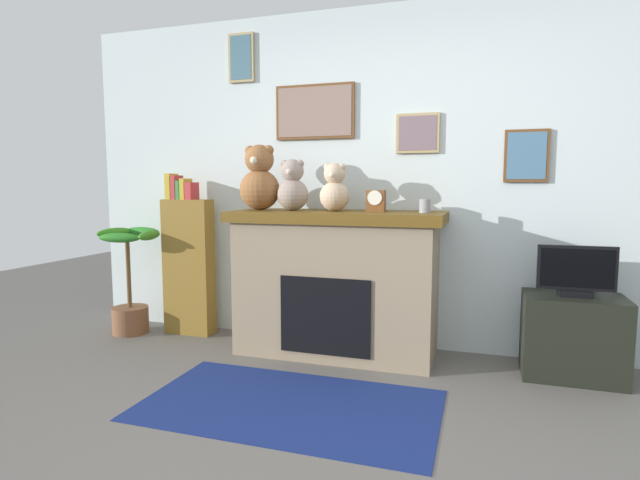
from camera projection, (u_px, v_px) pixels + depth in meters
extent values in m
plane|color=#625D58|center=(300.00, 479.00, 2.17)|extent=(12.00, 12.00, 0.00)
cube|color=silver|center=(388.00, 180.00, 3.92)|extent=(5.20, 0.12, 2.60)
cube|color=brown|center=(315.00, 112.00, 3.96)|extent=(0.64, 0.02, 0.42)
cube|color=#866C61|center=(314.00, 112.00, 3.95)|extent=(0.60, 0.00, 0.38)
cube|color=tan|center=(418.00, 133.00, 3.74)|extent=(0.32, 0.02, 0.29)
cube|color=slate|center=(417.00, 133.00, 3.73)|extent=(0.28, 0.00, 0.25)
cube|color=brown|center=(526.00, 156.00, 3.53)|extent=(0.30, 0.02, 0.37)
cube|color=teal|center=(527.00, 156.00, 3.52)|extent=(0.26, 0.00, 0.33)
cube|color=tan|center=(241.00, 58.00, 4.11)|extent=(0.23, 0.02, 0.39)
cube|color=#416979|center=(241.00, 57.00, 4.10)|extent=(0.19, 0.00, 0.35)
cube|color=gray|center=(337.00, 288.00, 3.76)|extent=(1.44, 0.59, 0.99)
cube|color=brown|center=(337.00, 217.00, 3.70)|extent=(1.56, 0.65, 0.08)
cube|color=black|center=(325.00, 316.00, 3.49)|extent=(0.65, 0.02, 0.54)
cube|color=brown|center=(189.00, 267.00, 4.25)|extent=(0.42, 0.16, 1.14)
cube|color=gold|center=(172.00, 186.00, 4.22)|extent=(0.05, 0.13, 0.21)
cube|color=#B63132|center=(177.00, 187.00, 4.21)|extent=(0.04, 0.13, 0.20)
cube|color=#367A3B|center=(181.00, 190.00, 4.20)|extent=(0.03, 0.13, 0.15)
cube|color=gold|center=(186.00, 189.00, 4.18)|extent=(0.04, 0.13, 0.17)
cube|color=#BC3134|center=(192.00, 191.00, 4.17)|extent=(0.06, 0.13, 0.14)
cylinder|color=brown|center=(130.00, 320.00, 4.31)|extent=(0.30, 0.30, 0.22)
cylinder|color=brown|center=(128.00, 272.00, 4.26)|extent=(0.04, 0.04, 0.61)
ellipsoid|color=#347E1E|center=(149.00, 235.00, 4.21)|extent=(0.18, 0.37, 0.08)
ellipsoid|color=#277B22|center=(142.00, 232.00, 4.39)|extent=(0.37, 0.13, 0.08)
ellipsoid|color=#307F1A|center=(114.00, 232.00, 4.29)|extent=(0.15, 0.37, 0.08)
ellipsoid|color=#277720|center=(119.00, 238.00, 4.11)|extent=(0.37, 0.16, 0.08)
cube|color=black|center=(573.00, 337.00, 3.29)|extent=(0.62, 0.40, 0.54)
cube|color=black|center=(575.00, 293.00, 3.26)|extent=(0.20, 0.14, 0.04)
cube|color=black|center=(577.00, 268.00, 3.24)|extent=(0.47, 0.03, 0.29)
cube|color=black|center=(577.00, 268.00, 3.23)|extent=(0.43, 0.00, 0.25)
cube|color=navy|center=(290.00, 405.00, 2.89)|extent=(1.69, 0.96, 0.01)
cylinder|color=gray|center=(425.00, 206.00, 3.48)|extent=(0.08, 0.08, 0.09)
cube|color=brown|center=(376.00, 201.00, 3.58)|extent=(0.13, 0.09, 0.15)
cylinder|color=white|center=(375.00, 198.00, 3.54)|extent=(0.10, 0.01, 0.10)
sphere|color=#905D34|center=(260.00, 190.00, 3.85)|extent=(0.31, 0.31, 0.31)
sphere|color=#905D34|center=(259.00, 159.00, 3.83)|extent=(0.22, 0.22, 0.22)
sphere|color=#905D34|center=(250.00, 151.00, 3.84)|extent=(0.08, 0.08, 0.08)
sphere|color=#905D34|center=(269.00, 150.00, 3.79)|extent=(0.08, 0.08, 0.08)
sphere|color=beige|center=(254.00, 160.00, 3.74)|extent=(0.07, 0.07, 0.07)
sphere|color=gray|center=(293.00, 195.00, 3.77)|extent=(0.24, 0.24, 0.24)
sphere|color=gray|center=(292.00, 171.00, 3.75)|extent=(0.17, 0.17, 0.17)
sphere|color=gray|center=(285.00, 164.00, 3.77)|extent=(0.06, 0.06, 0.06)
sphere|color=gray|center=(300.00, 164.00, 3.73)|extent=(0.06, 0.06, 0.06)
sphere|color=beige|center=(289.00, 172.00, 3.69)|extent=(0.05, 0.05, 0.05)
sphere|color=#D0B393|center=(334.00, 196.00, 3.67)|extent=(0.22, 0.22, 0.22)
sphere|color=#D0B393|center=(335.00, 174.00, 3.66)|extent=(0.16, 0.16, 0.16)
sphere|color=#D0B393|center=(327.00, 167.00, 3.67)|extent=(0.05, 0.05, 0.05)
sphere|color=#D0B393|center=(342.00, 167.00, 3.63)|extent=(0.05, 0.05, 0.05)
sphere|color=beige|center=(332.00, 175.00, 3.60)|extent=(0.05, 0.05, 0.05)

